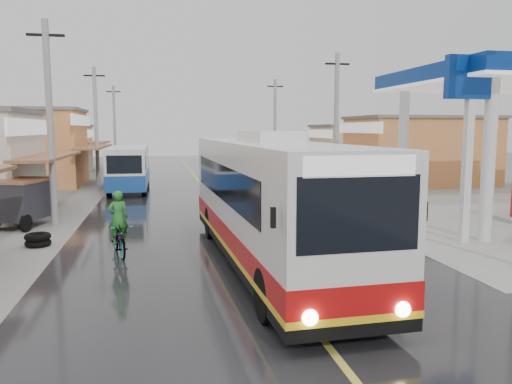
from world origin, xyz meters
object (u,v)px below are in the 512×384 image
Objects in this scene: second_bus at (129,167)px; tricycle_near at (23,200)px; coach_bus at (268,201)px; cyclist at (119,234)px; tyre_stack at (38,240)px.

second_bus is 2.91× the size of tricycle_near.
cyclist is (-4.22, 1.75, -1.15)m from coach_bus.
coach_bus is at bearing -23.55° from tricycle_near.
cyclist is 6.77m from tricycle_near.
tyre_stack is at bearing -97.91° from second_bus.
coach_bus is 1.48× the size of second_bus.
second_bus is (-4.78, 18.19, -0.35)m from coach_bus.
coach_bus is 7.96m from tyre_stack.
cyclist reaches higher than tyre_stack.
second_bus is at bearing 81.56° from tyre_stack.
second_bus reaches higher than tyre_stack.
cyclist is (0.56, -16.44, -0.80)m from second_bus.
coach_bus is 18.81m from second_bus.
second_bus is 16.47m from cyclist.
coach_bus is 10.96m from tricycle_near.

